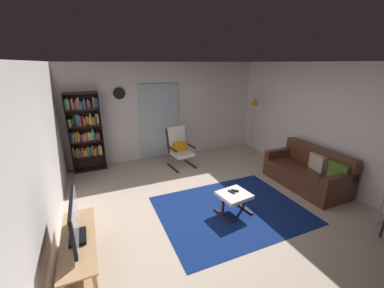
{
  "coord_description": "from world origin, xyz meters",
  "views": [
    {
      "loc": [
        -1.99,
        -3.47,
        2.57
      ],
      "look_at": [
        -0.04,
        1.05,
        0.91
      ],
      "focal_mm": 22.55,
      "sensor_mm": 36.0,
      "label": 1
    }
  ],
  "objects_px": {
    "tv_stand": "(80,247)",
    "television": "(75,220)",
    "wall_clock": "(119,93)",
    "ottoman": "(234,197)",
    "tv_remote": "(232,192)",
    "cell_phone": "(235,191)",
    "lounge_armchair": "(180,146)",
    "floor_lamp_by_shelf": "(254,108)",
    "bookshelf_near_tv": "(85,130)",
    "leather_sofa": "(308,173)"
  },
  "relations": [
    {
      "from": "tv_stand",
      "to": "television",
      "type": "height_order",
      "value": "television"
    },
    {
      "from": "tv_stand",
      "to": "wall_clock",
      "type": "relative_size",
      "value": 4.7
    },
    {
      "from": "ottoman",
      "to": "tv_remote",
      "type": "distance_m",
      "value": 0.1
    },
    {
      "from": "cell_phone",
      "to": "lounge_armchair",
      "type": "bearing_deg",
      "value": 52.37
    },
    {
      "from": "ottoman",
      "to": "floor_lamp_by_shelf",
      "type": "bearing_deg",
      "value": 48.02
    },
    {
      "from": "floor_lamp_by_shelf",
      "to": "bookshelf_near_tv",
      "type": "bearing_deg",
      "value": 170.98
    },
    {
      "from": "bookshelf_near_tv",
      "to": "ottoman",
      "type": "bearing_deg",
      "value": -52.76
    },
    {
      "from": "bookshelf_near_tv",
      "to": "ottoman",
      "type": "distance_m",
      "value": 3.88
    },
    {
      "from": "lounge_armchair",
      "to": "ottoman",
      "type": "bearing_deg",
      "value": -86.66
    },
    {
      "from": "cell_phone",
      "to": "floor_lamp_by_shelf",
      "type": "bearing_deg",
      "value": 5.44
    },
    {
      "from": "bookshelf_near_tv",
      "to": "wall_clock",
      "type": "relative_size",
      "value": 6.66
    },
    {
      "from": "tv_stand",
      "to": "ottoman",
      "type": "distance_m",
      "value": 2.51
    },
    {
      "from": "cell_phone",
      "to": "wall_clock",
      "type": "relative_size",
      "value": 0.48
    },
    {
      "from": "cell_phone",
      "to": "wall_clock",
      "type": "bearing_deg",
      "value": 73.07
    },
    {
      "from": "television",
      "to": "bookshelf_near_tv",
      "type": "xyz_separation_m",
      "value": [
        0.19,
        3.28,
        0.32
      ]
    },
    {
      "from": "television",
      "to": "ottoman",
      "type": "bearing_deg",
      "value": 5.54
    },
    {
      "from": "television",
      "to": "cell_phone",
      "type": "xyz_separation_m",
      "value": [
        2.56,
        0.31,
        -0.33
      ]
    },
    {
      "from": "tv_stand",
      "to": "cell_phone",
      "type": "xyz_separation_m",
      "value": [
        2.56,
        0.3,
        0.1
      ]
    },
    {
      "from": "tv_stand",
      "to": "wall_clock",
      "type": "height_order",
      "value": "wall_clock"
    },
    {
      "from": "tv_stand",
      "to": "television",
      "type": "distance_m",
      "value": 0.42
    },
    {
      "from": "television",
      "to": "bookshelf_near_tv",
      "type": "relative_size",
      "value": 0.48
    },
    {
      "from": "tv_stand",
      "to": "floor_lamp_by_shelf",
      "type": "bearing_deg",
      "value": 29.14
    },
    {
      "from": "ottoman",
      "to": "cell_phone",
      "type": "bearing_deg",
      "value": 51.13
    },
    {
      "from": "leather_sofa",
      "to": "lounge_armchair",
      "type": "bearing_deg",
      "value": 135.29
    },
    {
      "from": "bookshelf_near_tv",
      "to": "wall_clock",
      "type": "bearing_deg",
      "value": 7.92
    },
    {
      "from": "cell_phone",
      "to": "bookshelf_near_tv",
      "type": "bearing_deg",
      "value": 86.09
    },
    {
      "from": "television",
      "to": "wall_clock",
      "type": "xyz_separation_m",
      "value": [
        1.08,
        3.4,
        1.13
      ]
    },
    {
      "from": "tv_stand",
      "to": "wall_clock",
      "type": "distance_m",
      "value": 3.88
    },
    {
      "from": "ottoman",
      "to": "tv_remote",
      "type": "height_order",
      "value": "tv_remote"
    },
    {
      "from": "tv_stand",
      "to": "lounge_armchair",
      "type": "distance_m",
      "value": 3.52
    },
    {
      "from": "television",
      "to": "tv_stand",
      "type": "bearing_deg",
      "value": 99.55
    },
    {
      "from": "floor_lamp_by_shelf",
      "to": "wall_clock",
      "type": "relative_size",
      "value": 5.8
    },
    {
      "from": "lounge_armchair",
      "to": "floor_lamp_by_shelf",
      "type": "height_order",
      "value": "floor_lamp_by_shelf"
    },
    {
      "from": "lounge_armchair",
      "to": "floor_lamp_by_shelf",
      "type": "xyz_separation_m",
      "value": [
        2.24,
        -0.03,
        0.85
      ]
    },
    {
      "from": "lounge_armchair",
      "to": "ottoman",
      "type": "distance_m",
      "value": 2.38
    },
    {
      "from": "leather_sofa",
      "to": "wall_clock",
      "type": "distance_m",
      "value": 4.78
    },
    {
      "from": "tv_remote",
      "to": "tv_stand",
      "type": "bearing_deg",
      "value": 167.04
    },
    {
      "from": "bookshelf_near_tv",
      "to": "wall_clock",
      "type": "xyz_separation_m",
      "value": [
        0.89,
        0.12,
        0.81
      ]
    },
    {
      "from": "tv_remote",
      "to": "floor_lamp_by_shelf",
      "type": "height_order",
      "value": "floor_lamp_by_shelf"
    },
    {
      "from": "tv_stand",
      "to": "leather_sofa",
      "type": "bearing_deg",
      "value": 5.77
    },
    {
      "from": "leather_sofa",
      "to": "cell_phone",
      "type": "height_order",
      "value": "leather_sofa"
    },
    {
      "from": "wall_clock",
      "to": "leather_sofa",
      "type": "bearing_deg",
      "value": -40.41
    },
    {
      "from": "television",
      "to": "leather_sofa",
      "type": "relative_size",
      "value": 0.55
    },
    {
      "from": "bookshelf_near_tv",
      "to": "lounge_armchair",
      "type": "distance_m",
      "value": 2.33
    },
    {
      "from": "cell_phone",
      "to": "wall_clock",
      "type": "xyz_separation_m",
      "value": [
        -1.48,
        3.09,
        1.46
      ]
    },
    {
      "from": "tv_stand",
      "to": "tv_remote",
      "type": "relative_size",
      "value": 9.46
    },
    {
      "from": "tv_stand",
      "to": "leather_sofa",
      "type": "distance_m",
      "value": 4.55
    },
    {
      "from": "floor_lamp_by_shelf",
      "to": "leather_sofa",
      "type": "bearing_deg",
      "value": -92.13
    },
    {
      "from": "lounge_armchair",
      "to": "wall_clock",
      "type": "bearing_deg",
      "value": 148.31
    },
    {
      "from": "leather_sofa",
      "to": "bookshelf_near_tv",
      "type": "bearing_deg",
      "value": 147.05
    }
  ]
}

